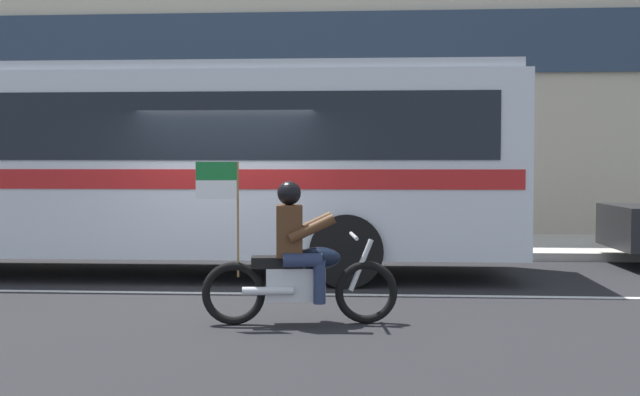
# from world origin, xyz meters

# --- Properties ---
(ground_plane) EXTENTS (60.00, 60.00, 0.00)m
(ground_plane) POSITION_xyz_m (0.00, 0.00, 0.00)
(ground_plane) COLOR black
(sidewalk_curb) EXTENTS (28.00, 3.80, 0.15)m
(sidewalk_curb) POSITION_xyz_m (0.00, 5.10, 0.07)
(sidewalk_curb) COLOR #B7B2A8
(sidewalk_curb) RESTS_ON ground_plane
(lane_center_stripe) EXTENTS (26.60, 0.14, 0.01)m
(lane_center_stripe) POSITION_xyz_m (0.00, -0.60, 0.00)
(lane_center_stripe) COLOR silver
(lane_center_stripe) RESTS_ON ground_plane
(transit_bus) EXTENTS (11.41, 2.68, 3.22)m
(transit_bus) POSITION_xyz_m (-1.42, 1.19, 1.88)
(transit_bus) COLOR silver
(transit_bus) RESTS_ON ground_plane
(motorcycle_with_rider) EXTENTS (2.18, 0.67, 1.78)m
(motorcycle_with_rider) POSITION_xyz_m (1.28, -2.56, 0.67)
(motorcycle_with_rider) COLOR black
(motorcycle_with_rider) RESTS_ON ground_plane
(fire_hydrant) EXTENTS (0.22, 0.30, 0.75)m
(fire_hydrant) POSITION_xyz_m (-3.88, 3.76, 0.52)
(fire_hydrant) COLOR gold
(fire_hydrant) RESTS_ON sidewalk_curb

